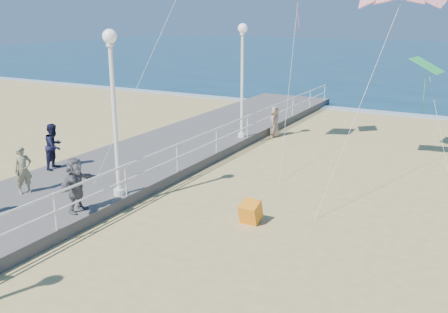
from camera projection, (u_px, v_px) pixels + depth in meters
The scene contains 12 objects.
ground at pixel (268, 240), 14.12m from camera, with size 160.00×160.00×0.00m, color tan.
surf_line at pixel (399, 114), 31.40m from camera, with size 160.00×1.20×0.04m, color silver.
boardwalk at pixel (72, 190), 17.51m from camera, with size 5.00×44.00×0.40m, color #635F5A.
railing at pixel (125, 172), 16.09m from camera, with size 0.05×42.00×0.55m.
lamp_post_mid at pixel (113, 97), 15.56m from camera, with size 0.44×0.44×5.32m.
lamp_post_far at pixel (242, 69), 23.15m from camera, with size 0.44×0.44×5.32m.
spectator_5 at pixel (76, 185), 14.87m from camera, with size 1.57×0.50×1.69m, color slate.
spectator_6 at pixel (23, 170), 16.41m from camera, with size 0.58×0.38×1.60m, color gray.
spectator_7 at pixel (54, 146), 19.03m from camera, with size 0.86×0.67×1.76m, color #161731.
beach_walker_c at pixel (275, 122), 25.63m from camera, with size 0.76×0.50×1.56m, color gray.
box_kite at pixel (251, 214), 15.16m from camera, with size 0.55×0.55×0.60m, color #F04E0E.
kite_diamond_green at pixel (427, 65), 21.47m from camera, with size 1.36×1.36×0.02m, color green.
Camera 1 is at (5.09, -11.92, 6.20)m, focal length 40.00 mm.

